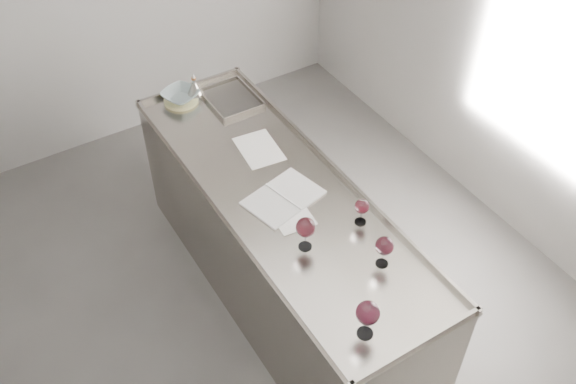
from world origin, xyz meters
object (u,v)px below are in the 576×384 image
wine_glass_left (306,228)px  wine_funnel (195,89)px  notebook (283,197)px  ceramic_bowl (180,95)px  wine_glass_middle (368,314)px  wine_glass_small (362,207)px  wine_glass_right (384,247)px  counter (281,246)px

wine_glass_left → wine_funnel: 1.50m
notebook → ceramic_bowl: (-0.10, 1.14, 0.04)m
wine_glass_middle → wine_glass_small: bearing=55.3°
ceramic_bowl → wine_funnel: bearing=0.0°
wine_glass_right → notebook: bearing=105.0°
wine_glass_left → wine_glass_small: (0.35, -0.01, -0.03)m
ceramic_bowl → wine_funnel: wine_funnel is taller
wine_glass_small → notebook: 0.47m
counter → wine_glass_left: bearing=-104.2°
wine_glass_left → wine_glass_right: size_ratio=1.08×
wine_glass_middle → wine_glass_right: wine_glass_middle is taller
notebook → wine_glass_right: bearing=-88.4°
wine_glass_right → wine_glass_small: (0.08, 0.29, -0.02)m
notebook → wine_funnel: 1.14m
counter → notebook: size_ratio=5.20×
wine_glass_right → wine_glass_small: size_ratio=1.15×
wine_glass_left → ceramic_bowl: bearing=90.3°
counter → wine_funnel: size_ratio=13.26×
wine_glass_left → ceramic_bowl: (-0.01, 1.50, -0.09)m
wine_glass_middle → wine_funnel: 2.09m
wine_glass_middle → ceramic_bowl: (0.05, 2.09, -0.11)m
notebook → ceramic_bowl: 1.14m
wine_glass_right → wine_glass_small: wine_glass_right is taller
wine_glass_left → notebook: (0.09, 0.36, -0.14)m
wine_glass_right → wine_funnel: wine_glass_right is taller
wine_glass_middle → ceramic_bowl: 2.09m
wine_glass_middle → ceramic_bowl: bearing=88.7°
wine_funnel → wine_glass_left: bearing=-93.8°
notebook → wine_glass_small: bearing=-68.7°
counter → wine_funnel: 1.20m
wine_glass_middle → wine_funnel: (0.15, 2.09, -0.10)m
counter → wine_funnel: wine_funnel is taller
wine_glass_right → wine_glass_left: bearing=131.8°
wine_glass_left → wine_glass_middle: 0.59m
counter → notebook: bearing=-105.7°
wine_glass_middle → wine_funnel: bearing=85.9°
wine_glass_middle → wine_glass_right: bearing=41.9°
wine_glass_right → notebook: 0.70m
counter → wine_glass_small: wine_glass_small is taller
counter → wine_glass_middle: (-0.16, -1.01, 0.62)m
wine_glass_right → notebook: size_ratio=0.40×
wine_glass_right → notebook: (-0.18, 0.66, -0.12)m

